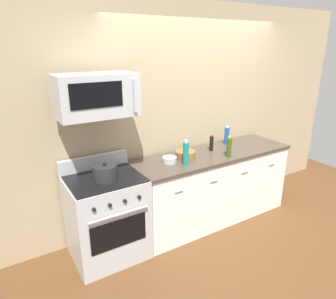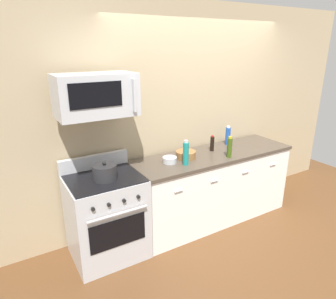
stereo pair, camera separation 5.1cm
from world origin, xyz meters
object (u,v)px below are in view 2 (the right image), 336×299
bowl_wooden_salad (186,154)px  stockpot (105,172)px  range_oven (106,216)px  bottle_soy_sauce_dark (212,143)px  microwave (96,95)px  bottle_sparkling_teal (186,153)px  bottle_olive_oil (230,147)px  bowl_steel_prep (170,160)px  bottle_soda_blue (228,136)px

bowl_wooden_salad → stockpot: (-1.03, -0.09, 0.03)m
range_oven → stockpot: (0.00, -0.05, 0.53)m
range_oven → bottle_soy_sauce_dark: 1.57m
range_oven → microwave: 1.28m
bottle_sparkling_teal → bottle_olive_oil: bearing=-6.4°
range_oven → bowl_wooden_salad: size_ratio=4.46×
bottle_olive_oil → bottle_soy_sauce_dark: bottle_olive_oil is taller
bottle_olive_oil → bowl_wooden_salad: bearing=152.8°
bottle_sparkling_teal → bowl_steel_prep: (-0.12, 0.15, -0.10)m
bowl_wooden_salad → bottle_olive_oil: bearing=-27.2°
bowl_wooden_salad → stockpot: size_ratio=0.99×
bottle_sparkling_teal → stockpot: bottle_sparkling_teal is taller
bottle_soy_sauce_dark → bowl_steel_prep: 0.68m
bottle_soda_blue → bottle_sparkling_teal: bottle_sparkling_teal is taller
bottle_soda_blue → microwave: bearing=-175.7°
microwave → bottle_soda_blue: size_ratio=2.92×
bottle_olive_oil → bottle_soda_blue: size_ratio=1.01×
microwave → bowl_steel_prep: bearing=-2.9°
bottle_soda_blue → bowl_wooden_salad: bearing=-169.4°
bottle_soda_blue → stockpot: bottle_soda_blue is taller
range_oven → bowl_steel_prep: 0.93m
bottle_soda_blue → bowl_wooden_salad: bottle_soda_blue is taller
bowl_wooden_salad → stockpot: bearing=-175.2°
bottle_soy_sauce_dark → bowl_steel_prep: size_ratio=1.24×
range_oven → bowl_wooden_salad: 1.15m
bottle_soy_sauce_dark → bowl_steel_prep: (-0.68, -0.08, -0.06)m
bottle_sparkling_teal → bowl_steel_prep: 0.21m
range_oven → bottle_soy_sauce_dark: bottle_soy_sauce_dark is taller
range_oven → bowl_steel_prep: bearing=0.4°
range_oven → bowl_steel_prep: size_ratio=6.53×
bottle_soda_blue → stockpot: 1.83m
bottle_soda_blue → bowl_steel_prep: size_ratio=1.56×
bottle_soy_sauce_dark → bottle_soda_blue: bearing=16.0°
microwave → bottle_sparkling_teal: 1.16m
microwave → bottle_sparkling_teal: bearing=-11.4°
microwave → stockpot: bearing=-90.1°
bottle_olive_oil → bottle_sparkling_teal: (-0.58, 0.07, 0.01)m
range_oven → microwave: (0.00, 0.04, 1.28)m
bowl_steel_prep → bowl_wooden_salad: (0.24, 0.03, 0.01)m
range_oven → bottle_sparkling_teal: (0.91, -0.14, 0.59)m
stockpot → bottle_soda_blue: bearing=7.3°
bowl_steel_prep → bowl_wooden_salad: size_ratio=0.68×
bottle_olive_oil → bowl_steel_prep: bottle_olive_oil is taller
bottle_sparkling_teal → bowl_wooden_salad: bearing=55.6°
range_oven → bottle_soda_blue: size_ratio=4.19×
bottle_soy_sauce_dark → bowl_wooden_salad: 0.44m
bowl_wooden_salad → bowl_steel_prep: bearing=-173.3°
microwave → stockpot: (-0.00, -0.10, -0.75)m
microwave → range_oven: bearing=-90.3°
bottle_soy_sauce_dark → bowl_wooden_salad: (-0.43, -0.05, -0.05)m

